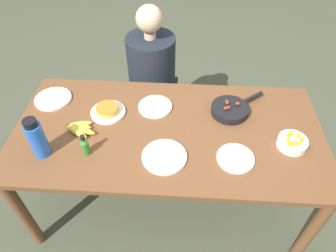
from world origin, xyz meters
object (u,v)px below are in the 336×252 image
Objects in this scene: frittata_plate_center at (108,111)px; empty_plate_far_left at (164,157)px; empty_plate_mid_edge at (155,107)px; fruit_bowl_mango at (292,142)px; person_figure at (153,89)px; hot_sauce_bottle at (85,146)px; skillet at (230,109)px; banana_bunch at (79,128)px; empty_plate_far_right at (236,158)px; empty_plate_near_front at (53,99)px; water_bottle at (37,138)px.

empty_plate_far_left is (0.39, -0.34, -0.01)m from frittata_plate_center.
empty_plate_mid_edge is at bearing 102.32° from empty_plate_far_left.
fruit_bowl_mango is at bearing -10.60° from frittata_plate_center.
person_figure is (-0.17, 0.96, -0.28)m from empty_plate_far_left.
skillet is at bearing 25.22° from hot_sauce_bottle.
banana_bunch is 0.94m from empty_plate_far_right.
hot_sauce_bottle is at bearing -98.73° from frittata_plate_center.
frittata_plate_center is at bearing 146.19° from skillet.
empty_plate_near_front is at bearing 177.17° from empty_plate_mid_edge.
empty_plate_far_left is 0.70m from water_bottle.
empty_plate_mid_edge is at bearing 140.47° from empty_plate_far_right.
skillet is 1.37× the size of water_bottle.
empty_plate_far_right is (0.93, -0.16, -0.01)m from banana_bunch.
fruit_bowl_mango reaches higher than empty_plate_far_left.
hot_sauce_bottle is (0.35, -0.45, 0.05)m from empty_plate_near_front.
empty_plate_far_right is 1.09m from water_bottle.
empty_plate_far_right is 1.14m from person_figure.
banana_bunch is at bearing -114.41° from person_figure.
empty_plate_mid_edge is (0.44, 0.24, -0.01)m from banana_bunch.
empty_plate_near_front is 1.16× the size of empty_plate_far_right.
banana_bunch is 1.19× the size of fruit_bowl_mango.
fruit_bowl_mango is 0.66× the size of water_bottle.
empty_plate_mid_edge is at bearing 35.54° from water_bottle.
banana_bunch is 0.96× the size of empty_plate_far_right.
empty_plate_mid_edge is 0.18× the size of person_figure.
fruit_bowl_mango reaches higher than empty_plate_near_front.
empty_plate_far_right is (0.78, -0.33, -0.01)m from frittata_plate_center.
person_figure is at bearing 97.43° from skillet.
person_figure reaches higher than empty_plate_mid_edge.
skillet is 0.49m from empty_plate_mid_edge.
fruit_bowl_mango is (1.12, -0.21, 0.01)m from frittata_plate_center.
water_bottle is (-1.08, -0.41, 0.09)m from skillet.
hot_sauce_bottle is at bearing -52.13° from empty_plate_near_front.
person_figure is (0.27, 0.96, -0.34)m from hot_sauce_bottle.
water_bottle is at bearing -174.17° from fruit_bowl_mango.
empty_plate_near_front is 0.85m from person_figure.
skillet is 1.58× the size of empty_plate_mid_edge.
person_figure is (-0.08, 0.55, -0.28)m from empty_plate_mid_edge.
frittata_plate_center reaches higher than empty_plate_mid_edge.
skillet reaches higher than banana_bunch.
empty_plate_near_front is at bearing 139.59° from skillet.
empty_plate_near_front and empty_plate_mid_edge have the same top height.
empty_plate_mid_edge is 0.87m from fruit_bowl_mango.
frittata_plate_center is at bearing 81.27° from hot_sauce_bottle.
banana_bunch is 0.38m from empty_plate_near_front.
empty_plate_far_right is at bearing -39.53° from empty_plate_mid_edge.
empty_plate_near_front is 1.10× the size of empty_plate_mid_edge.
frittata_plate_center is 0.88× the size of empty_plate_far_left.
empty_plate_mid_edge is at bearing 49.59° from hot_sauce_bottle.
water_bottle is at bearing -176.43° from hot_sauce_bottle.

